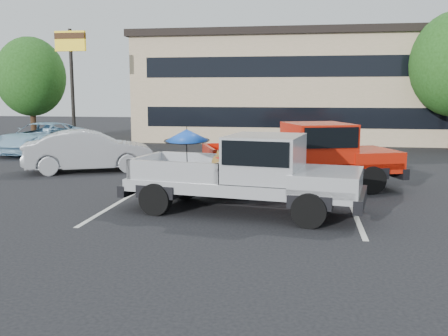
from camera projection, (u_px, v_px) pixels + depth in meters
The scene contains 11 objects.
ground at pixel (218, 228), 10.65m from camera, with size 90.00×90.00×0.00m, color black.
stripe_left at pixel (119, 202), 13.07m from camera, with size 0.12×5.00×0.01m, color silver.
stripe_right at pixel (354, 211), 12.12m from camera, with size 0.12×5.00×0.01m, color silver.
motel_building at pixel (310, 86), 30.32m from camera, with size 20.40×8.40×6.30m.
motel_sign at pixel (71, 56), 25.19m from camera, with size 1.60×0.22×6.00m.
tree_left at pixel (31, 77), 28.89m from camera, with size 3.96×3.96×6.02m.
tree_back at pixel (372, 68), 32.45m from camera, with size 4.68×4.68×7.11m.
silver_pickup at pixel (255, 170), 11.79m from camera, with size 5.93×2.83×2.06m.
red_pickup at pixel (312, 153), 14.69m from camera, with size 6.30×3.99×1.96m.
silver_sedan at pixel (90, 151), 18.08m from camera, with size 1.59×4.56×1.50m, color #A7AAAE.
blue_suv at pixel (42, 138), 23.59m from camera, with size 2.37×5.14×1.43m, color #96C3E0.
Camera 1 is at (1.78, -10.18, 2.87)m, focal length 40.00 mm.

